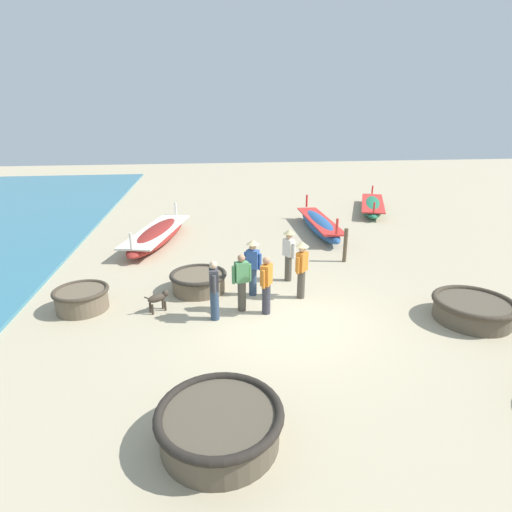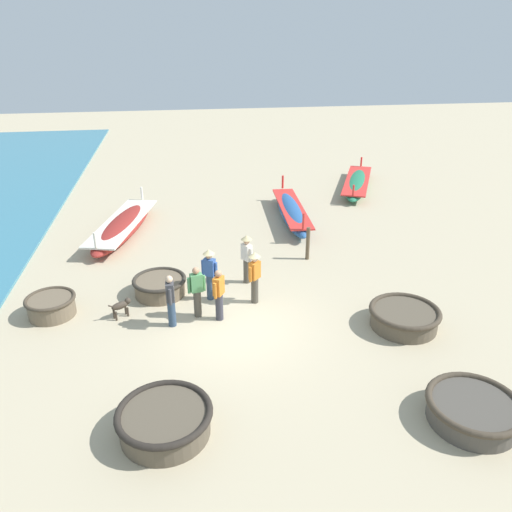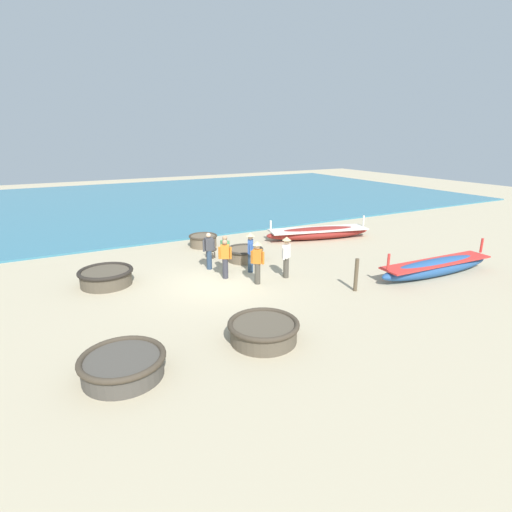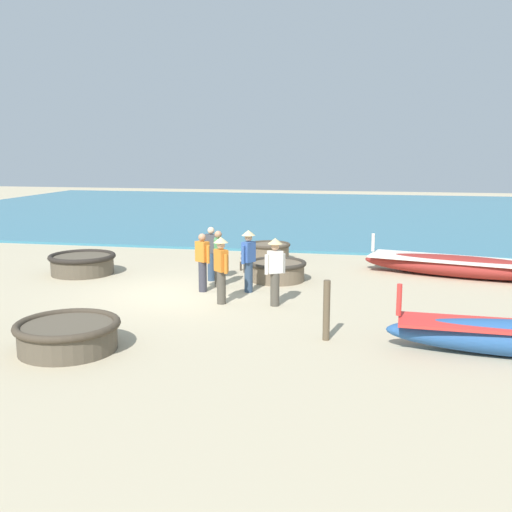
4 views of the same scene
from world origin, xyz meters
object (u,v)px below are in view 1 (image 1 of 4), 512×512
Objects in this scene: coracle_front_left at (220,424)px; coracle_beside_post at (473,309)px; mooring_post_mid_beach at (345,245)px; coracle_weathered at (82,298)px; fisherman_by_coracle at (253,264)px; fisherman_hauling at (242,281)px; coracle_center at (199,281)px; fisherman_with_hat at (302,266)px; long_boat_green_hull at (158,235)px; long_boat_red_hull at (372,206)px; fisherman_standing_right at (289,252)px; fisherman_standing_left at (266,284)px; fisherman_crouching at (214,289)px; dog at (159,298)px; long_boat_ochre_hull at (319,224)px.

coracle_beside_post is at bearing 25.31° from coracle_front_left.
mooring_post_mid_beach is at bearing 108.63° from coracle_beside_post.
coracle_weathered is 4.69m from fisherman_by_coracle.
fisherman_hauling reaches higher than mooring_post_mid_beach.
fisherman_by_coracle reaches higher than coracle_weathered.
fisherman_hauling reaches higher than coracle_center.
coracle_front_left is 1.20× the size of fisherman_with_hat.
coracle_center is 1.07× the size of fisherman_hauling.
long_boat_green_hull is 7.64m from mooring_post_mid_beach.
fisherman_by_coracle is (-8.25, -10.33, 0.66)m from long_boat_red_hull.
coracle_center is 3.19m from coracle_weathered.
coracle_front_left is 1.20× the size of fisherman_standing_right.
fisherman_standing_left is at bearing -116.71° from fisherman_standing_right.
fisherman_standing_left is 0.94× the size of fisherman_standing_right.
fisherman_standing_right is (1.08, 2.14, 0.12)m from fisherman_standing_left.
fisherman_standing_right is at bearing -126.64° from long_boat_red_hull.
long_boat_red_hull is (11.40, 4.51, -0.04)m from long_boat_green_hull.
fisherman_crouching is 0.94× the size of fisherman_with_hat.
fisherman_with_hat is (0.07, -1.33, 0.00)m from fisherman_standing_right.
coracle_beside_post is (6.81, -2.89, 0.00)m from coracle_center.
long_boat_green_hull is at bearing 99.29° from coracle_front_left.
long_boat_red_hull is 3.54× the size of fisherman_standing_right.
mooring_post_mid_beach is (4.96, 7.85, 0.27)m from coracle_front_left.
coracle_front_left is at bearing -74.79° from dog.
long_boat_green_hull is 3.59× the size of fisherman_by_coracle.
fisherman_hauling is at bearing -132.08° from fisherman_standing_right.
fisherman_standing_left reaches higher than mooring_post_mid_beach.
fisherman_hauling is 2.24m from dog.
long_boat_ochre_hull is at bearing 37.73° from coracle_weathered.
coracle_front_left is at bearing -122.29° from mooring_post_mid_beach.
long_boat_red_hull is at bearing 42.58° from long_boat_ochre_hull.
coracle_beside_post is 3.25× the size of dog.
mooring_post_mid_beach is at bearing 45.91° from fisherman_standing_left.
fisherman_standing_right reaches higher than long_boat_green_hull.
long_boat_ochre_hull reaches higher than dog.
coracle_center is at bearing 127.50° from fisherman_hauling.
fisherman_with_hat is (-3.93, 1.97, 0.64)m from coracle_beside_post.
fisherman_with_hat reaches higher than coracle_center.
coracle_center is 1.07× the size of fisherman_crouching.
coracle_front_left is at bearing -111.78° from fisherman_standing_right.
long_boat_green_hull is (-7.09, -0.54, -0.03)m from long_boat_ochre_hull.
coracle_center is at bearing 14.34° from coracle_weathered.
coracle_beside_post is 5.88m from fisherman_hauling.
long_boat_ochre_hull reaches higher than coracle_center.
mooring_post_mid_beach is at bearing -120.00° from long_boat_red_hull.
fisherman_standing_right is (-2.68, -5.44, 0.60)m from long_boat_ochre_hull.
coracle_weathered is 0.91× the size of fisherman_standing_left.
mooring_post_mid_beach is (2.33, 2.78, -0.35)m from fisherman_with_hat.
coracle_center is at bearing 134.85° from fisherman_standing_left.
coracle_center is 1.37× the size of mooring_post_mid_beach.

